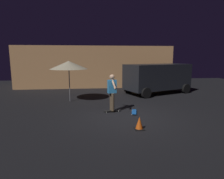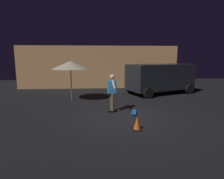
% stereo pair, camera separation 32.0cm
% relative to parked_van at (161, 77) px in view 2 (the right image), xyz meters
% --- Properties ---
extents(ground_plane, '(28.00, 28.00, 0.00)m').
position_rel_parked_van_xyz_m(ground_plane, '(-3.13, -5.14, -1.16)').
color(ground_plane, black).
extents(low_building, '(12.87, 3.55, 3.41)m').
position_rel_parked_van_xyz_m(low_building, '(-4.27, 4.33, 0.54)').
color(low_building, tan).
rests_on(low_building, ground_plane).
extents(parked_van, '(4.98, 3.60, 2.03)m').
position_rel_parked_van_xyz_m(parked_van, '(0.00, 0.00, 0.00)').
color(parked_van, black).
rests_on(parked_van, ground_plane).
extents(patio_umbrella, '(2.10, 2.10, 2.30)m').
position_rel_parked_van_xyz_m(patio_umbrella, '(-5.84, -1.90, 0.91)').
color(patio_umbrella, slate).
rests_on(patio_umbrella, ground_plane).
extents(skateboard_ridden, '(0.80, 0.36, 0.07)m').
position_rel_parked_van_xyz_m(skateboard_ridden, '(-3.67, -4.29, -1.11)').
color(skateboard_ridden, black).
rests_on(skateboard_ridden, ground_plane).
extents(skateboard_spare, '(0.37, 0.81, 0.07)m').
position_rel_parked_van_xyz_m(skateboard_spare, '(-2.69, -4.61, -1.11)').
color(skateboard_spare, '#1959B2').
rests_on(skateboard_spare, ground_plane).
extents(skater, '(0.42, 0.98, 1.67)m').
position_rel_parked_van_xyz_m(skater, '(-3.67, -4.29, -0.12)').
color(skater, brown).
rests_on(skater, skateboard_ridden).
extents(traffic_cone, '(0.34, 0.34, 0.46)m').
position_rel_parked_van_xyz_m(traffic_cone, '(-2.95, -6.57, -0.95)').
color(traffic_cone, black).
rests_on(traffic_cone, ground_plane).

